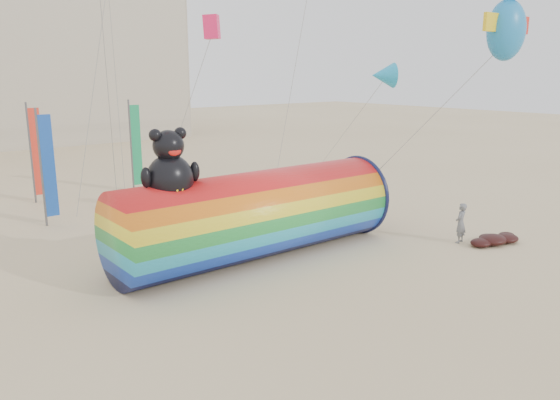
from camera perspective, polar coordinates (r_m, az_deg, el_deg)
ground at (r=17.98m, az=1.76°, el=-8.56°), size 160.00×160.00×0.00m
windsock_assembly at (r=19.96m, az=-2.42°, el=-1.29°), size 10.94×3.33×5.04m
kite_handler at (r=22.87m, az=18.36°, el=-2.31°), size 0.66×0.50×1.62m
fabric_bundle at (r=23.42m, az=21.53°, el=-3.83°), size 2.62×1.35×0.41m
festival_banners at (r=29.48m, az=-20.57°, el=4.52°), size 6.60×5.02×5.20m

